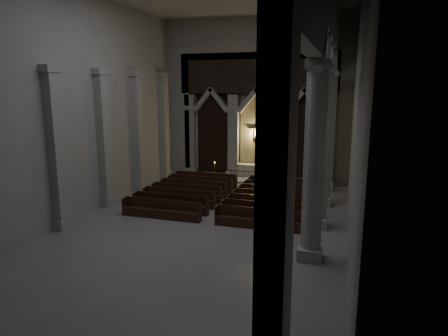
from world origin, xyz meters
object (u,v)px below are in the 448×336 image
Objects in this scene: pews at (228,199)px; altar_rail at (249,175)px; candle_stand_left at (215,177)px; altar at (249,170)px; worshipper at (252,185)px; candle_stand_right at (287,182)px.

altar_rail is at bearing 90.00° from pews.
altar_rail is 2.60m from candle_stand_left.
altar is 0.39× the size of altar_rail.
altar is 1.38× the size of worshipper.
altar is 1.47× the size of candle_stand_right.
candle_stand_right is (3.24, -2.07, -0.28)m from altar.
pews is (2.57, -5.15, -0.08)m from candle_stand_left.
candle_stand_right is 0.13× the size of pews.
candle_stand_left reaches higher than worshipper.
worshipper is (3.45, -2.58, 0.25)m from candle_stand_left.
worshipper is at bearing -36.82° from candle_stand_left.
pews is (-0.00, -5.50, -0.28)m from altar_rail.
altar is 0.19× the size of pews.
altar_rail is 3.53× the size of worshipper.
pews is (0.45, -7.26, -0.29)m from altar.
candle_stand_right is 0.94× the size of worshipper.
worshipper reaches higher than candle_stand_right.
altar reaches higher than altar_rail.
pews is at bearing -63.51° from candle_stand_left.
worshipper reaches higher than altar_rail.
altar is 7.28m from pews.
altar is at bearing 93.53° from pews.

